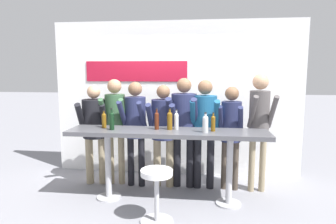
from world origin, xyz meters
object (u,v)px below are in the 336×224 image
(person_rightmost, at_px, (259,118))
(wine_bottle_2, at_px, (176,120))
(person_far_left, at_px, (95,124))
(person_center_left, at_px, (135,122))
(wine_bottle_6, at_px, (157,120))
(person_center_right, at_px, (184,121))
(person_right, at_px, (205,122))
(person_far_right, at_px, (231,126))
(wine_bottle_0, at_px, (205,123))
(wine_bottle_3, at_px, (213,123))
(tasting_table, at_px, (167,141))
(wine_bottle_1, at_px, (104,120))
(wine_bottle_5, at_px, (170,120))
(wine_bottle_4, at_px, (112,120))
(bar_stool, at_px, (157,188))
(person_center, at_px, (163,125))
(person_left, at_px, (115,119))

(person_rightmost, distance_m, wine_bottle_2, 1.31)
(person_far_left, xyz_separation_m, person_rightmost, (2.62, -0.01, 0.16))
(person_center_left, bearing_deg, wine_bottle_6, -43.39)
(person_center_right, bearing_deg, person_right, -0.18)
(person_far_right, bearing_deg, wine_bottle_0, -113.22)
(wine_bottle_3, bearing_deg, person_rightmost, 35.69)
(person_center_right, relative_size, wine_bottle_2, 6.11)
(person_center_left, xyz_separation_m, wine_bottle_2, (0.70, -0.43, 0.11))
(tasting_table, bearing_deg, person_rightmost, 21.35)
(person_center_left, bearing_deg, wine_bottle_3, -17.75)
(wine_bottle_1, bearing_deg, wine_bottle_6, -2.68)
(person_right, distance_m, wine_bottle_5, 0.71)
(wine_bottle_2, bearing_deg, person_far_left, 162.10)
(person_far_left, bearing_deg, wine_bottle_4, -58.74)
(person_rightmost, relative_size, wine_bottle_2, 6.35)
(person_center_right, distance_m, wine_bottle_0, 0.75)
(bar_stool, relative_size, wine_bottle_0, 2.47)
(person_center_left, bearing_deg, wine_bottle_1, -125.63)
(person_right, bearing_deg, wine_bottle_3, -77.52)
(wine_bottle_1, xyz_separation_m, wine_bottle_4, (0.16, -0.14, 0.02))
(person_right, xyz_separation_m, wine_bottle_2, (-0.40, -0.47, 0.10))
(tasting_table, bearing_deg, wine_bottle_4, -176.04)
(person_rightmost, distance_m, wine_bottle_1, 2.34)
(person_far_left, distance_m, wine_bottle_1, 0.57)
(wine_bottle_4, bearing_deg, person_center, 42.88)
(tasting_table, bearing_deg, wine_bottle_2, 36.74)
(bar_stool, relative_size, wine_bottle_6, 2.22)
(person_far_left, height_order, wine_bottle_4, person_far_left)
(person_center, relative_size, wine_bottle_0, 6.02)
(person_left, xyz_separation_m, wine_bottle_4, (0.14, -0.63, 0.09))
(person_left, relative_size, wine_bottle_5, 5.68)
(person_left, height_order, wine_bottle_5, person_left)
(bar_stool, distance_m, wine_bottle_1, 1.35)
(person_left, distance_m, person_far_right, 1.87)
(wine_bottle_5, bearing_deg, person_center_right, 72.42)
(person_center, height_order, wine_bottle_0, person_center)
(bar_stool, xyz_separation_m, person_left, (-0.88, 1.20, 0.64))
(person_rightmost, xyz_separation_m, wine_bottle_3, (-0.71, -0.51, -0.00))
(wine_bottle_5, bearing_deg, person_left, 152.02)
(wine_bottle_3, bearing_deg, person_left, 160.63)
(person_left, bearing_deg, wine_bottle_4, -83.28)
(person_right, bearing_deg, person_center, -179.58)
(person_left, distance_m, person_rightmost, 2.29)
(person_left, relative_size, person_center, 1.05)
(person_center, distance_m, wine_bottle_2, 0.55)
(wine_bottle_3, height_order, wine_bottle_4, wine_bottle_4)
(person_rightmost, distance_m, wine_bottle_4, 2.22)
(wine_bottle_5, bearing_deg, wine_bottle_4, -172.01)
(person_center_left, distance_m, person_far_right, 1.52)
(wine_bottle_2, bearing_deg, wine_bottle_6, -172.08)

